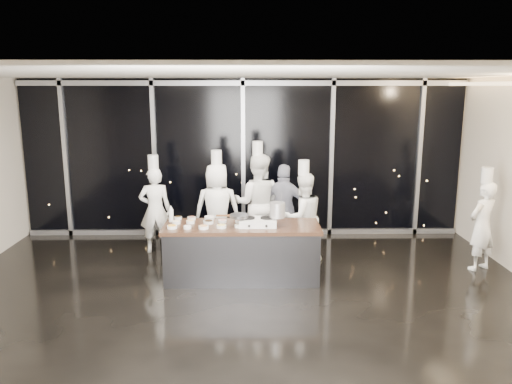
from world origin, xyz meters
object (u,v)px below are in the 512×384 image
at_px(stove, 258,222).
at_px(chef_center, 258,203).
at_px(stock_pot, 277,210).
at_px(chef_left, 217,209).
at_px(chef_right, 303,217).
at_px(frying_pan, 238,216).
at_px(guest, 284,209).
at_px(chef_far_left, 155,209).
at_px(demo_counter, 242,252).
at_px(chef_side, 482,224).

xyz_separation_m(stove, chef_center, (0.02, 1.44, -0.03)).
relative_size(stock_pot, chef_center, 0.11).
xyz_separation_m(chef_left, chef_right, (1.52, -0.35, -0.06)).
distance_m(frying_pan, guest, 1.61).
xyz_separation_m(frying_pan, stock_pot, (0.60, 0.00, 0.09)).
xyz_separation_m(stove, chef_left, (-0.71, 1.29, -0.10)).
height_order(chef_left, chef_center, chef_center).
bearing_deg(frying_pan, chef_far_left, 137.53).
bearing_deg(chef_right, frying_pan, 20.01).
relative_size(frying_pan, stock_pot, 2.12).
xyz_separation_m(chef_left, chef_center, (0.74, 0.16, 0.07)).
height_order(frying_pan, chef_left, chef_left).
height_order(demo_counter, guest, guest).
distance_m(frying_pan, stock_pot, 0.61).
bearing_deg(chef_left, demo_counter, 108.94).
height_order(chef_left, chef_side, chef_left).
xyz_separation_m(chef_left, guest, (1.22, 0.07, -0.03)).
distance_m(demo_counter, chef_far_left, 2.17).
bearing_deg(chef_left, guest, -178.23).
xyz_separation_m(chef_far_left, guest, (2.38, -0.09, 0.01)).
bearing_deg(chef_side, chef_right, -38.68).
xyz_separation_m(stove, chef_side, (3.75, 0.44, -0.18)).
height_order(chef_far_left, chef_left, chef_left).
bearing_deg(frying_pan, demo_counter, 55.58).
height_order(stove, chef_right, chef_right).
height_order(demo_counter, chef_far_left, chef_far_left).
bearing_deg(chef_side, chef_left, -39.88).
bearing_deg(chef_left, stove, 117.36).
height_order(frying_pan, chef_side, chef_side).
bearing_deg(stock_pot, demo_counter, 173.26).
bearing_deg(chef_far_left, guest, 170.40).
relative_size(chef_left, chef_right, 1.07).
distance_m(chef_center, chef_side, 3.87).
relative_size(chef_far_left, chef_right, 1.01).
bearing_deg(chef_left, stock_pot, 126.50).
bearing_deg(guest, stove, 84.73).
bearing_deg(chef_far_left, chef_side, 162.38).
bearing_deg(chef_center, demo_counter, 84.83).
height_order(demo_counter, frying_pan, frying_pan).
relative_size(demo_counter, chef_left, 1.27).
relative_size(chef_far_left, chef_center, 0.88).
relative_size(stove, chef_right, 0.32).
relative_size(frying_pan, chef_side, 0.29).
height_order(stove, chef_center, chef_center).
xyz_separation_m(demo_counter, guest, (0.76, 1.30, 0.38)).
bearing_deg(frying_pan, chef_left, 108.06).
relative_size(stock_pot, chef_side, 0.14).
xyz_separation_m(guest, chef_side, (3.24, -0.92, -0.05)).
bearing_deg(guest, demo_counter, 75.10).
distance_m(chef_left, chef_side, 4.55).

